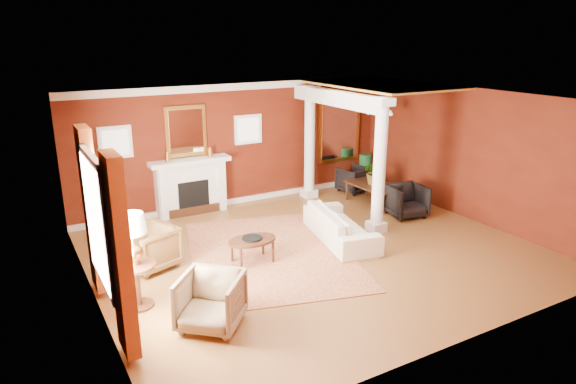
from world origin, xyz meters
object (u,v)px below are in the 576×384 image
side_table (133,245)px  dining_table (375,189)px  armchair_leopard (149,246)px  sofa (341,220)px  coffee_table (252,241)px  armchair_stripe (211,299)px

side_table → dining_table: (6.24, 2.07, -0.62)m
armchair_leopard → sofa: bearing=61.9°
sofa → side_table: (-4.22, -0.66, 0.60)m
sofa → coffee_table: (-2.01, -0.09, -0.01)m
armchair_leopard → coffee_table: armchair_leopard is taller
armchair_stripe → coffee_table: armchair_stripe is taller
dining_table → coffee_table: bearing=108.2°
side_table → dining_table: size_ratio=1.06×
armchair_stripe → coffee_table: (1.44, 1.63, -0.02)m
side_table → dining_table: side_table is taller
sofa → armchair_stripe: armchair_stripe is taller
sofa → dining_table: bearing=-42.9°
coffee_table → dining_table: (4.03, 1.50, -0.01)m
coffee_table → side_table: bearing=-165.6°
sofa → side_table: size_ratio=1.43×
armchair_stripe → dining_table: 6.30m
coffee_table → side_table: 2.36m
armchair_leopard → side_table: size_ratio=0.56×
armchair_stripe → armchair_leopard: bearing=138.2°
armchair_leopard → coffee_table: 1.82m
coffee_table → dining_table: size_ratio=0.63×
armchair_stripe → side_table: bearing=168.2°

